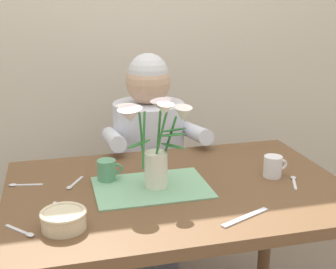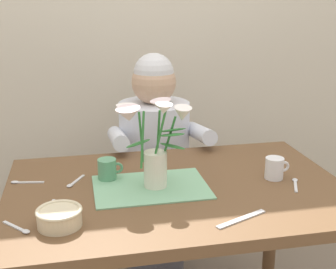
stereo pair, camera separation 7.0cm
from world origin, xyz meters
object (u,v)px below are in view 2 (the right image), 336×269
(ceramic_bowl, at_px, (59,217))
(tea_cup, at_px, (108,170))
(coffee_cup, at_px, (275,169))
(dinner_knife, at_px, (241,219))
(seated_person, at_px, (155,169))
(flower_vase, at_px, (153,138))

(ceramic_bowl, relative_size, tea_cup, 1.46)
(coffee_cup, bearing_deg, dinner_knife, -130.15)
(coffee_cup, bearing_deg, seated_person, 118.79)
(flower_vase, distance_m, tea_cup, 0.23)
(dinner_knife, distance_m, tea_cup, 0.54)
(flower_vase, bearing_deg, seated_person, 79.39)
(flower_vase, xyz_separation_m, tea_cup, (-0.15, 0.10, -0.14))
(seated_person, relative_size, coffee_cup, 12.20)
(flower_vase, height_order, coffee_cup, flower_vase)
(flower_vase, xyz_separation_m, ceramic_bowl, (-0.32, -0.22, -0.15))
(tea_cup, bearing_deg, coffee_cup, -10.89)
(seated_person, bearing_deg, ceramic_bowl, -115.46)
(seated_person, distance_m, coffee_cup, 0.74)
(flower_vase, bearing_deg, dinner_knife, -52.71)
(ceramic_bowl, bearing_deg, seated_person, 62.37)
(seated_person, distance_m, ceramic_bowl, 0.95)
(flower_vase, distance_m, dinner_knife, 0.41)
(dinner_knife, bearing_deg, coffee_cup, 26.40)
(ceramic_bowl, bearing_deg, flower_vase, 34.26)
(coffee_cup, xyz_separation_m, tea_cup, (-0.60, 0.12, 0.00))
(flower_vase, xyz_separation_m, dinner_knife, (0.22, -0.29, -0.18))
(flower_vase, bearing_deg, tea_cup, 145.57)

